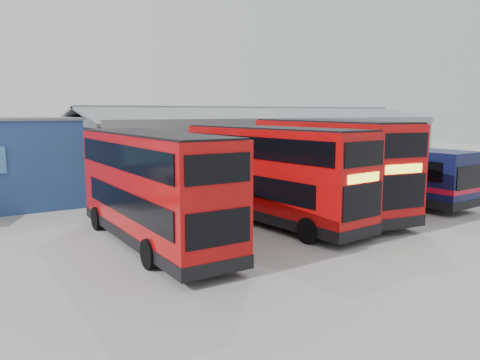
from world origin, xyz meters
TOP-DOWN VIEW (x-y plane):
  - ground_plane at (0.00, 0.00)m, footprint 120.00×120.00m
  - maintenance_shed at (8.00, 20.00)m, footprint 30.50×12.00m
  - double_decker_left at (-7.61, 4.87)m, footprint 2.84×10.98m
  - double_decker_centre at (-1.16, 5.54)m, footprint 3.69×11.36m
  - double_decker_right at (2.88, 6.06)m, footprint 4.50×12.07m
  - single_decker_blue at (8.11, 7.27)m, footprint 3.53×12.43m

SIDE VIEW (x-z plane):
  - ground_plane at x=0.00m, z-range 0.00..0.00m
  - single_decker_blue at x=8.11m, z-range -0.01..3.32m
  - double_decker_left at x=-7.61m, z-range -0.01..4.62m
  - double_decker_centre at x=-1.16m, z-range -0.01..4.71m
  - double_decker_right at x=2.88m, z-range -0.01..4.99m
  - maintenance_shed at x=8.00m, z-range -0.34..5.55m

